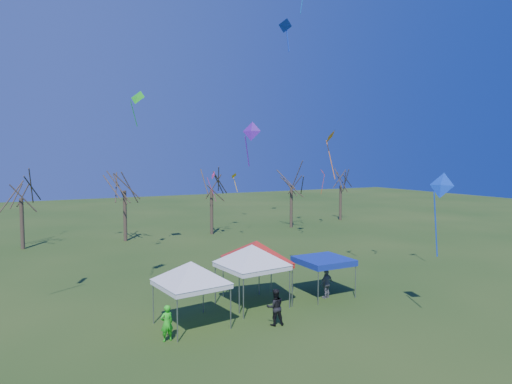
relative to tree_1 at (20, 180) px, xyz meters
The scene contains 21 objects.
ground 27.51m from the tree_1, 66.41° to the right, with size 140.00×140.00×0.00m, color #244516.
tree_1 is the anchor object (origin of this frame).
tree_2 8.42m from the tree_1, ahead, with size 3.71×3.71×8.18m.
tree_3 16.81m from the tree_1, ahead, with size 3.59×3.59×7.91m.
tree_4 26.13m from the tree_1, ahead, with size 3.58×3.58×7.89m.
tree_5 34.52m from the tree_1, ahead, with size 3.39×3.39×7.46m.
tent_white_west 24.25m from the tree_1, 74.24° to the right, with size 3.92×3.92×3.48m.
tent_white_mid 24.37m from the tree_1, 64.86° to the right, with size 4.20×4.20×3.72m.
tent_red 24.17m from the tree_1, 63.29° to the right, with size 4.29×4.29×3.82m.
tent_blue 26.84m from the tree_1, 56.49° to the right, with size 2.67×2.67×2.10m.
person_green 25.29m from the tree_1, 78.25° to the right, with size 0.56×0.37×1.54m, color #2ADB23.
person_grey 27.37m from the tree_1, 57.37° to the right, with size 0.94×0.39×1.61m, color slate.
person_dark 27.21m from the tree_1, 68.09° to the right, with size 0.83×0.64×1.70m, color black.
kite_5 32.88m from the tree_1, 60.34° to the right, with size 0.60×1.22×3.84m.
kite_22 16.22m from the tree_1, 10.87° to the right, with size 0.91×0.93×2.91m.
kite_17 26.01m from the tree_1, 48.32° to the right, with size 1.23×1.18×3.18m.
kite_19 18.04m from the tree_1, 14.07° to the right, with size 0.84×0.74×1.84m.
kite_25 26.58m from the tree_1, 60.98° to the right, with size 0.81×0.58×1.68m.
kite_12 29.96m from the tree_1, ahead, with size 1.02×1.09×2.87m.
kite_11 12.52m from the tree_1, 40.43° to the right, with size 1.42×1.50×2.80m.
kite_1 24.28m from the tree_1, 64.50° to the right, with size 0.84×0.95×2.31m.
Camera 1 is at (-11.11, -17.83, 7.75)m, focal length 32.00 mm.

